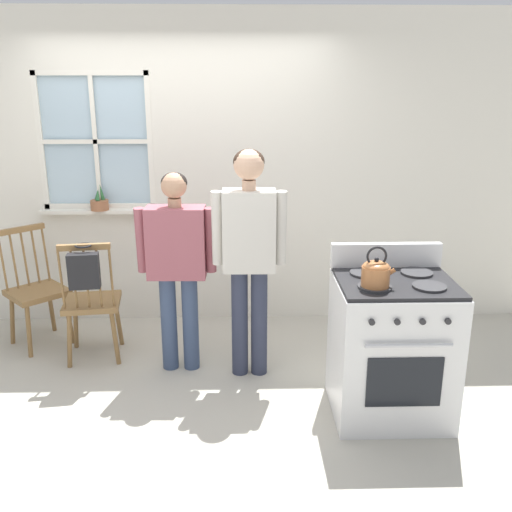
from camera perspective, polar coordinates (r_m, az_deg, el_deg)
name	(u,v)px	position (r m, az deg, el deg)	size (l,w,h in m)	color
ground_plane	(175,394)	(4.17, -8.07, -13.52)	(16.00, 16.00, 0.00)	#B2AD9E
wall_back	(190,174)	(5.05, -6.59, 8.13)	(6.40, 0.16, 2.70)	silver
chair_by_window	(92,304)	(4.63, -16.08, -4.60)	(0.47, 0.45, 0.98)	olive
chair_near_wall	(36,292)	(5.03, -21.13, -3.36)	(0.58, 0.58, 0.98)	olive
person_elderly_left	(177,256)	(4.18, -7.92, 0.04)	(0.58, 0.22, 1.51)	#384766
person_teen_center	(249,243)	(4.02, -0.69, 1.35)	(0.53, 0.23, 1.68)	#2D3347
stove	(391,346)	(3.83, 13.37, -8.77)	(0.74, 0.68, 1.08)	silver
kettle	(376,272)	(3.47, 11.90, -1.61)	(0.21, 0.17, 0.25)	#A86638
potted_plant	(100,203)	(5.13, -15.38, 5.14)	(0.15, 0.15, 0.23)	#935B3D
handbag	(84,270)	(4.29, -16.84, -1.35)	(0.23, 0.21, 0.31)	black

